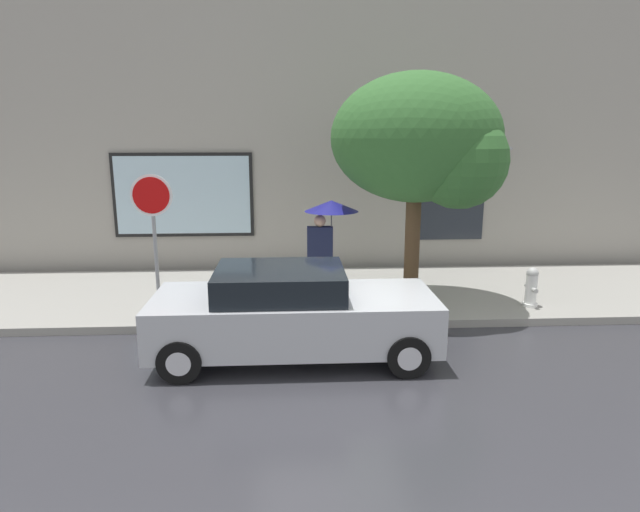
{
  "coord_description": "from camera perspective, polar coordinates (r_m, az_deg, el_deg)",
  "views": [
    {
      "loc": [
        -0.62,
        -8.18,
        3.49
      ],
      "look_at": [
        -0.07,
        1.8,
        1.2
      ],
      "focal_mm": 30.31,
      "sensor_mm": 36.0,
      "label": 1
    }
  ],
  "objects": [
    {
      "name": "fire_hydrant",
      "position": [
        11.36,
        21.41,
        -3.09
      ],
      "size": [
        0.3,
        0.44,
        0.78
      ],
      "color": "white",
      "rests_on": "sidewalk"
    },
    {
      "name": "street_tree",
      "position": [
        10.56,
        11.02,
        11.61
      ],
      "size": [
        3.25,
        2.76,
        4.46
      ],
      "color": "#4C3823",
      "rests_on": "sidewalk"
    },
    {
      "name": "pedestrian_with_umbrella",
      "position": [
        10.79,
        0.83,
        3.82
      ],
      "size": [
        1.08,
        1.08,
        2.03
      ],
      "color": "black",
      "rests_on": "sidewalk"
    },
    {
      "name": "ground_plane",
      "position": [
        8.91,
        1.11,
        -10.15
      ],
      "size": [
        60.0,
        60.0,
        0.0
      ],
      "primitive_type": "plane",
      "color": "#333338"
    },
    {
      "name": "sidewalk",
      "position": [
        11.7,
        0.02,
        -4.05
      ],
      "size": [
        20.0,
        4.0,
        0.15
      ],
      "primitive_type": "cube",
      "color": "gray",
      "rests_on": "ground"
    },
    {
      "name": "parked_car",
      "position": [
        8.51,
        -2.97,
        -6.08
      ],
      "size": [
        4.38,
        1.85,
        1.45
      ],
      "color": "#B7BABF",
      "rests_on": "ground"
    },
    {
      "name": "building_facade",
      "position": [
        13.68,
        -0.69,
        12.87
      ],
      "size": [
        20.0,
        0.67,
        7.0
      ],
      "color": "#9E998E",
      "rests_on": "ground"
    },
    {
      "name": "stop_sign",
      "position": [
        10.32,
        -17.22,
        4.01
      ],
      "size": [
        0.76,
        0.1,
        2.62
      ],
      "color": "gray",
      "rests_on": "sidewalk"
    }
  ]
}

